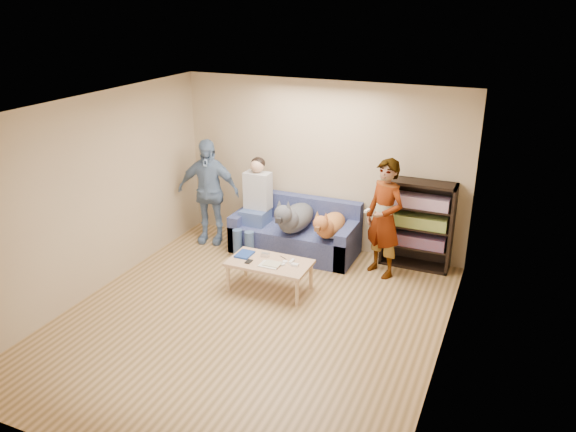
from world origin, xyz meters
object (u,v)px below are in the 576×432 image
at_px(person_seated, 255,202).
at_px(person_standing_right, 384,219).
at_px(notebook_blue, 245,254).
at_px(dog_tan, 329,225).
at_px(sofa, 296,234).
at_px(coffee_table, 270,265).
at_px(dog_gray, 294,218).
at_px(camera_silver, 265,255).
at_px(person_standing_left, 208,191).
at_px(bookshelf, 418,223).

bearing_deg(person_seated, person_standing_right, -2.54).
xyz_separation_m(notebook_blue, person_seated, (-0.38, 1.11, 0.34)).
bearing_deg(notebook_blue, dog_tan, 50.40).
height_order(sofa, coffee_table, sofa).
bearing_deg(sofa, person_standing_right, -8.74).
bearing_deg(person_standing_right, dog_gray, -150.00).
bearing_deg(notebook_blue, person_seated, 108.97).
bearing_deg(dog_tan, sofa, 161.60).
relative_size(notebook_blue, camera_silver, 2.36).
xyz_separation_m(person_standing_left, camera_silver, (1.46, -0.98, -0.40)).
bearing_deg(person_standing_left, coffee_table, -46.93).
bearing_deg(person_standing_left, dog_gray, -13.24).
xyz_separation_m(sofa, coffee_table, (0.15, -1.28, 0.09)).
bearing_deg(person_seated, notebook_blue, -71.03).
bearing_deg(bookshelf, person_seated, -171.57).
distance_m(notebook_blue, dog_gray, 1.08).
bearing_deg(coffee_table, person_standing_right, 40.16).
bearing_deg(bookshelf, dog_tan, -160.02).
height_order(person_standing_left, notebook_blue, person_standing_left).
bearing_deg(person_standing_left, bookshelf, -4.60).
bearing_deg(sofa, dog_tan, -18.40).
relative_size(sofa, coffee_table, 1.73).
bearing_deg(sofa, coffee_table, -83.39).
bearing_deg(dog_gray, sofa, 103.43).
xyz_separation_m(camera_silver, person_seated, (-0.66, 1.04, 0.33)).
bearing_deg(bookshelf, person_standing_left, -172.65).
bearing_deg(sofa, notebook_blue, -101.50).
bearing_deg(person_standing_left, person_seated, -7.95).
xyz_separation_m(notebook_blue, sofa, (0.25, 1.23, -0.15)).
bearing_deg(dog_gray, person_standing_left, 178.71).
distance_m(dog_tan, coffee_table, 1.20).
distance_m(dog_gray, coffee_table, 1.11).
bearing_deg(coffee_table, dog_tan, 67.22).
bearing_deg(camera_silver, dog_gray, 88.63).
bearing_deg(person_standing_left, camera_silver, -45.97).
xyz_separation_m(person_standing_right, person_seated, (-2.05, 0.09, -0.07)).
distance_m(sofa, coffee_table, 1.30).
bearing_deg(sofa, dog_gray, -76.57).
bearing_deg(dog_tan, bookshelf, 19.98).
bearing_deg(dog_gray, person_seated, 172.59).
bearing_deg(notebook_blue, person_standing_left, 138.16).
height_order(notebook_blue, person_seated, person_seated).
bearing_deg(coffee_table, notebook_blue, 172.87).
height_order(dog_gray, bookshelf, bookshelf).
bearing_deg(dog_tan, camera_silver, -120.83).
bearing_deg(person_standing_right, coffee_table, -109.76).
bearing_deg(person_standing_right, person_standing_left, -150.63).
distance_m(person_standing_left, person_seated, 0.80).
height_order(camera_silver, sofa, sofa).
relative_size(person_standing_right, person_standing_left, 1.00).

